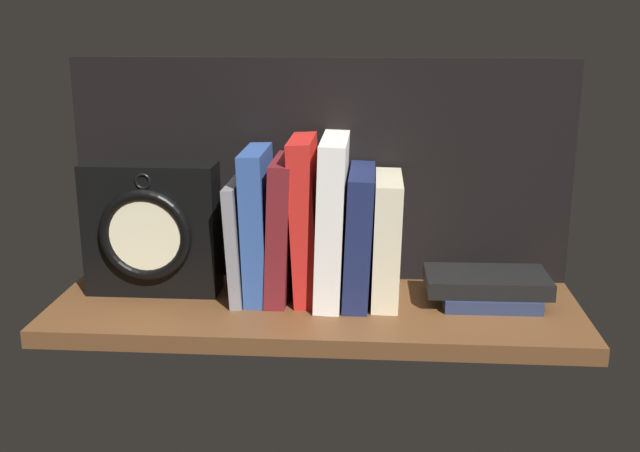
{
  "coord_description": "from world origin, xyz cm",
  "views": [
    {
      "loc": [
        8.3,
        -104.74,
        41.03
      ],
      "look_at": [
        0.49,
        3.53,
        10.89
      ],
      "focal_mm": 42.99,
      "sensor_mm": 36.0,
      "label": 1
    }
  ],
  "objects_px": {
    "book_cream_twain": "(386,238)",
    "framed_clock": "(152,229)",
    "book_stack_side": "(487,287)",
    "book_maroon_dawkins": "(282,228)",
    "book_white_catcher": "(332,219)",
    "book_red_requiem": "(306,219)",
    "book_navy_bierce": "(359,235)",
    "book_gray_chess": "(240,238)",
    "book_blue_modern": "(258,224)"
  },
  "relations": [
    {
      "from": "book_cream_twain",
      "to": "framed_clock",
      "type": "height_order",
      "value": "framed_clock"
    },
    {
      "from": "book_stack_side",
      "to": "book_cream_twain",
      "type": "bearing_deg",
      "value": 176.99
    },
    {
      "from": "book_maroon_dawkins",
      "to": "book_white_catcher",
      "type": "height_order",
      "value": "book_white_catcher"
    },
    {
      "from": "book_maroon_dawkins",
      "to": "book_white_catcher",
      "type": "relative_size",
      "value": 0.87
    },
    {
      "from": "framed_clock",
      "to": "book_red_requiem",
      "type": "bearing_deg",
      "value": 0.55
    },
    {
      "from": "book_navy_bierce",
      "to": "book_gray_chess",
      "type": "bearing_deg",
      "value": 180.0
    },
    {
      "from": "book_blue_modern",
      "to": "book_navy_bierce",
      "type": "bearing_deg",
      "value": 0.0
    },
    {
      "from": "book_gray_chess",
      "to": "book_maroon_dawkins",
      "type": "bearing_deg",
      "value": 0.0
    },
    {
      "from": "book_navy_bierce",
      "to": "book_white_catcher",
      "type": "bearing_deg",
      "value": 180.0
    },
    {
      "from": "framed_clock",
      "to": "book_blue_modern",
      "type": "bearing_deg",
      "value": 0.79
    },
    {
      "from": "book_blue_modern",
      "to": "framed_clock",
      "type": "xyz_separation_m",
      "value": [
        -0.16,
        -0.0,
        -0.01
      ]
    },
    {
      "from": "book_gray_chess",
      "to": "framed_clock",
      "type": "distance_m",
      "value": 0.13
    },
    {
      "from": "book_red_requiem",
      "to": "book_white_catcher",
      "type": "distance_m",
      "value": 0.04
    },
    {
      "from": "framed_clock",
      "to": "book_gray_chess",
      "type": "bearing_deg",
      "value": 0.95
    },
    {
      "from": "book_blue_modern",
      "to": "framed_clock",
      "type": "relative_size",
      "value": 1.12
    },
    {
      "from": "book_gray_chess",
      "to": "book_cream_twain",
      "type": "xyz_separation_m",
      "value": [
        0.22,
        0.0,
        0.0
      ]
    },
    {
      "from": "book_maroon_dawkins",
      "to": "book_white_catcher",
      "type": "xyz_separation_m",
      "value": [
        0.07,
        0.0,
        0.02
      ]
    },
    {
      "from": "book_white_catcher",
      "to": "framed_clock",
      "type": "relative_size",
      "value": 1.21
    },
    {
      "from": "book_red_requiem",
      "to": "book_navy_bierce",
      "type": "distance_m",
      "value": 0.08
    },
    {
      "from": "book_maroon_dawkins",
      "to": "book_stack_side",
      "type": "height_order",
      "value": "book_maroon_dawkins"
    },
    {
      "from": "framed_clock",
      "to": "book_cream_twain",
      "type": "bearing_deg",
      "value": 0.36
    },
    {
      "from": "book_gray_chess",
      "to": "book_cream_twain",
      "type": "height_order",
      "value": "book_cream_twain"
    },
    {
      "from": "framed_clock",
      "to": "book_stack_side",
      "type": "xyz_separation_m",
      "value": [
        0.5,
        -0.01,
        -0.08
      ]
    },
    {
      "from": "book_red_requiem",
      "to": "book_navy_bierce",
      "type": "height_order",
      "value": "book_red_requiem"
    },
    {
      "from": "book_blue_modern",
      "to": "book_stack_side",
      "type": "distance_m",
      "value": 0.35
    },
    {
      "from": "book_navy_bierce",
      "to": "book_stack_side",
      "type": "bearing_deg",
      "value": -2.37
    },
    {
      "from": "book_cream_twain",
      "to": "book_maroon_dawkins",
      "type": "bearing_deg",
      "value": 180.0
    },
    {
      "from": "book_maroon_dawkins",
      "to": "framed_clock",
      "type": "relative_size",
      "value": 1.05
    },
    {
      "from": "book_blue_modern",
      "to": "book_maroon_dawkins",
      "type": "height_order",
      "value": "book_blue_modern"
    },
    {
      "from": "book_gray_chess",
      "to": "book_navy_bierce",
      "type": "relative_size",
      "value": 0.91
    },
    {
      "from": "book_navy_bierce",
      "to": "framed_clock",
      "type": "bearing_deg",
      "value": -179.59
    },
    {
      "from": "book_maroon_dawkins",
      "to": "book_cream_twain",
      "type": "xyz_separation_m",
      "value": [
        0.15,
        0.0,
        -0.01
      ]
    },
    {
      "from": "book_white_catcher",
      "to": "book_cream_twain",
      "type": "bearing_deg",
      "value": 0.0
    },
    {
      "from": "book_blue_modern",
      "to": "book_white_catcher",
      "type": "relative_size",
      "value": 0.92
    },
    {
      "from": "book_blue_modern",
      "to": "book_red_requiem",
      "type": "height_order",
      "value": "book_red_requiem"
    },
    {
      "from": "book_white_catcher",
      "to": "book_blue_modern",
      "type": "bearing_deg",
      "value": 180.0
    },
    {
      "from": "book_cream_twain",
      "to": "book_stack_side",
      "type": "distance_m",
      "value": 0.16
    },
    {
      "from": "book_gray_chess",
      "to": "book_red_requiem",
      "type": "bearing_deg",
      "value": 0.0
    },
    {
      "from": "book_navy_bierce",
      "to": "framed_clock",
      "type": "relative_size",
      "value": 0.97
    },
    {
      "from": "book_navy_bierce",
      "to": "book_cream_twain",
      "type": "relative_size",
      "value": 1.05
    },
    {
      "from": "book_maroon_dawkins",
      "to": "book_cream_twain",
      "type": "relative_size",
      "value": 1.13
    },
    {
      "from": "book_red_requiem",
      "to": "book_stack_side",
      "type": "height_order",
      "value": "book_red_requiem"
    },
    {
      "from": "book_gray_chess",
      "to": "book_white_catcher",
      "type": "distance_m",
      "value": 0.14
    },
    {
      "from": "book_white_catcher",
      "to": "book_cream_twain",
      "type": "xyz_separation_m",
      "value": [
        0.08,
        0.0,
        -0.03
      ]
    },
    {
      "from": "framed_clock",
      "to": "book_stack_side",
      "type": "bearing_deg",
      "value": -0.65
    },
    {
      "from": "framed_clock",
      "to": "book_white_catcher",
      "type": "bearing_deg",
      "value": 0.47
    },
    {
      "from": "book_cream_twain",
      "to": "framed_clock",
      "type": "xyz_separation_m",
      "value": [
        -0.35,
        -0.0,
        0.01
      ]
    },
    {
      "from": "book_stack_side",
      "to": "book_red_requiem",
      "type": "bearing_deg",
      "value": 178.32
    },
    {
      "from": "book_blue_modern",
      "to": "book_navy_bierce",
      "type": "xyz_separation_m",
      "value": [
        0.15,
        0.0,
        -0.01
      ]
    },
    {
      "from": "book_cream_twain",
      "to": "book_blue_modern",
      "type": "bearing_deg",
      "value": 180.0
    }
  ]
}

